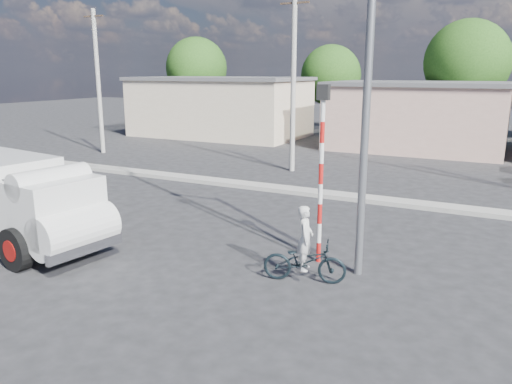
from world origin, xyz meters
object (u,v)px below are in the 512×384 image
at_px(streetlight, 361,56).
at_px(traffic_pole, 321,160).
at_px(truck, 18,199).
at_px(cyclist, 305,251).
at_px(bicycle, 305,261).

bearing_deg(streetlight, traffic_pole, 162.27).
height_order(traffic_pole, streetlight, streetlight).
distance_m(truck, cyclist, 7.83).
distance_m(bicycle, traffic_pole, 2.48).
xyz_separation_m(cyclist, streetlight, (0.80, 1.00, 4.22)).
relative_size(bicycle, streetlight, 0.21).
relative_size(truck, traffic_pole, 1.38).
height_order(cyclist, traffic_pole, traffic_pole).
bearing_deg(bicycle, cyclist, -0.00).
relative_size(bicycle, cyclist, 1.27).
height_order(truck, traffic_pole, traffic_pole).
xyz_separation_m(traffic_pole, streetlight, (0.94, -0.30, 2.37)).
height_order(bicycle, streetlight, streetlight).
distance_m(cyclist, streetlight, 4.41).
bearing_deg(cyclist, traffic_pole, -9.45).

